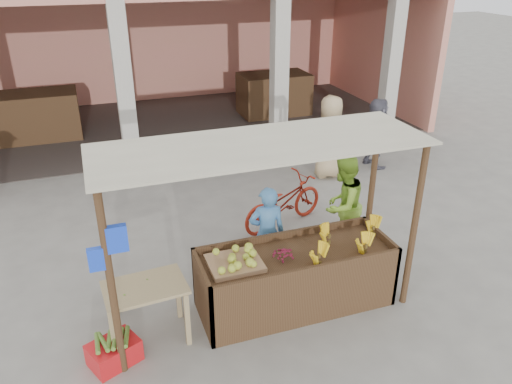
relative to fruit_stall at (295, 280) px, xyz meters
name	(u,v)px	position (x,y,z in m)	size (l,w,h in m)	color
ground	(260,312)	(-0.50, 0.00, -0.40)	(60.00, 60.00, 0.00)	slate
market_building	(148,23)	(-0.45, 8.93, 2.30)	(14.40, 6.40, 4.20)	#DC8273
fruit_stall	(295,280)	(0.00, 0.00, 0.00)	(2.60, 0.95, 0.80)	#4D341E
stall_awning	(258,177)	(-0.51, 0.06, 1.58)	(4.09, 1.35, 2.39)	#4D341E
banana_heap	(344,241)	(0.68, -0.05, 0.51)	(1.18, 0.65, 0.22)	yellow
melon_tray	(235,259)	(-0.83, 0.04, 0.49)	(0.67, 0.58, 0.19)	#A87D56
berry_heap	(284,254)	(-0.18, -0.01, 0.46)	(0.41, 0.33, 0.13)	maroon
side_table	(146,295)	(-1.98, 0.00, 0.25)	(1.02, 0.72, 0.79)	tan
papaya_pile	(144,279)	(-1.98, 0.00, 0.49)	(0.69, 0.40, 0.20)	#44902F
red_crate	(114,353)	(-2.43, -0.29, -0.26)	(0.55, 0.40, 0.29)	red
plantain_bundle	(112,340)	(-2.43, -0.29, -0.07)	(0.44, 0.31, 0.09)	#5A832F
produce_sacks	(301,142)	(2.38, 5.13, -0.08)	(0.85, 0.53, 0.64)	maroon
vendor_blue	(267,230)	(-0.12, 0.76, 0.38)	(0.58, 0.43, 1.56)	#4785C2
vendor_green	(342,203)	(1.23, 1.03, 0.47)	(0.83, 0.48, 1.73)	#86B831
motorcycle	(283,201)	(0.69, 2.12, 0.07)	(1.79, 0.62, 0.93)	maroon
shopper_c	(330,133)	(2.43, 3.80, 0.58)	(0.95, 0.61, 1.96)	tan
shopper_d	(377,131)	(3.67, 3.97, 0.42)	(1.52, 0.63, 1.65)	#52515F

